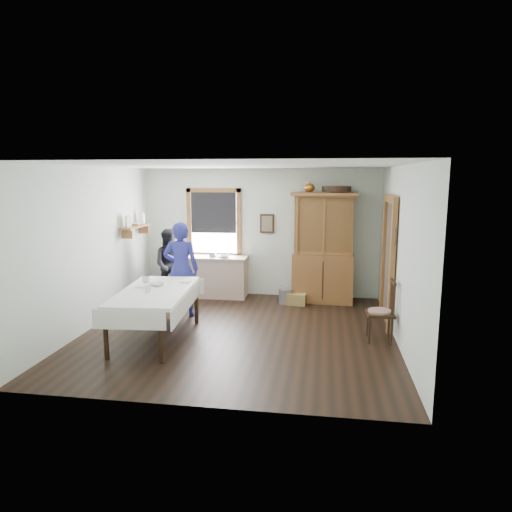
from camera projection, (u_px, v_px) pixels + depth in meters
The scene contains 20 objects.
room at pixel (238, 251), 7.28m from camera, with size 5.01×5.01×2.70m.
window at pixel (214, 220), 9.78m from camera, with size 1.18×0.07×1.48m.
doorway at pixel (389, 258), 7.78m from camera, with size 0.09×1.14×2.22m.
wall_shelf at pixel (136, 225), 9.09m from camera, with size 0.24×1.00×0.44m.
framed_picture at pixel (267, 224), 9.62m from camera, with size 0.30×0.04×0.40m, color black.
rug_beater at pixel (395, 229), 7.15m from camera, with size 0.27×0.27×0.01m, color black.
work_counter at pixel (212, 276), 9.69m from camera, with size 1.52×0.58×0.87m, color tan.
china_hutch at pixel (324, 248), 9.20m from camera, with size 1.31×0.62×2.22m, color #945E2E.
dining_table at pixel (156, 315), 7.11m from camera, with size 1.05×2.00×0.80m, color white.
spindle_chair at pixel (380, 310), 7.04m from camera, with size 0.45×0.45×0.98m, color black.
pail at pixel (286, 296), 9.19m from camera, with size 0.28×0.28×0.30m, color gray.
wicker_basket at pixel (296, 299), 9.12m from camera, with size 0.38×0.27×0.22m, color #A08248.
woman_blue at pixel (181, 273), 8.28m from camera, with size 0.59×0.39×1.61m, color navy.
figure_dark at pixel (171, 267), 9.39m from camera, with size 0.67×0.52×1.37m, color black.
table_cup_a at pixel (146, 280), 7.52m from camera, with size 0.13×0.13×0.10m, color white.
table_cup_b at pixel (148, 289), 6.92m from camera, with size 0.11×0.11×0.10m, color white.
table_bowl at pixel (157, 284), 7.31m from camera, with size 0.24×0.24×0.06m, color white.
counter_book at pixel (218, 256), 9.56m from camera, with size 0.15×0.21×0.02m, color #70624A.
counter_bowl at pixel (225, 256), 9.43m from camera, with size 0.19×0.19×0.06m, color white.
shelf_bowl at pixel (136, 224), 9.09m from camera, with size 0.22×0.22×0.05m, color white.
Camera 1 is at (1.35, -7.06, 2.53)m, focal length 32.00 mm.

